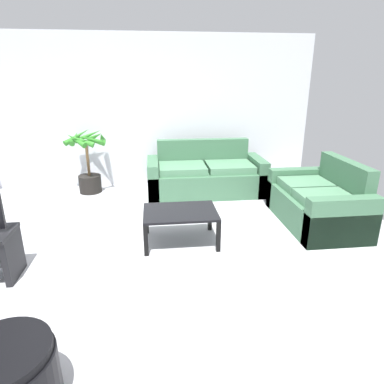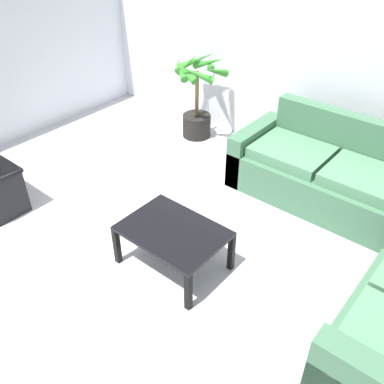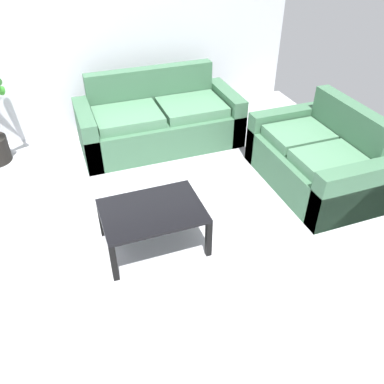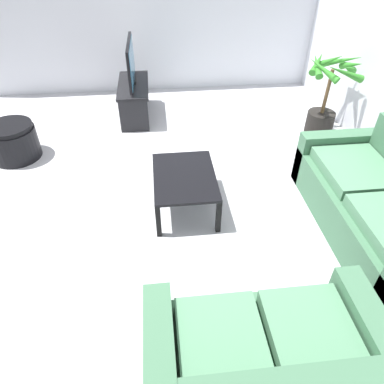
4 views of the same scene
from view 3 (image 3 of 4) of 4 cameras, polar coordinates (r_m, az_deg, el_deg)
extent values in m
plane|color=#B2B2B7|center=(3.43, -8.63, -13.63)|extent=(6.60, 6.60, 0.00)
cube|color=silver|center=(5.36, -17.87, 21.35)|extent=(6.00, 0.06, 2.70)
cube|color=#3F6B4C|center=(5.20, -4.56, 8.92)|extent=(2.01, 0.90, 0.42)
cube|color=#3F6B4C|center=(5.34, -5.96, 14.91)|extent=(1.65, 0.16, 0.48)
cube|color=#3F6B4C|center=(5.02, -14.78, 8.00)|extent=(0.18, 0.90, 0.62)
cube|color=#3F6B4C|center=(5.44, 4.85, 11.38)|extent=(0.18, 0.90, 0.62)
cube|color=#4F7F5D|center=(4.96, -9.20, 10.59)|extent=(0.79, 0.66, 0.12)
cube|color=#4F7F5D|center=(5.15, -0.04, 12.10)|extent=(0.79, 0.66, 0.12)
cube|color=#3F6B4C|center=(4.60, 16.94, 3.33)|extent=(0.90, 1.51, 0.42)
cube|color=#3F6B4C|center=(4.61, 21.74, 8.80)|extent=(0.16, 1.15, 0.48)
cube|color=#3F6B4C|center=(4.14, 22.23, -0.31)|extent=(0.90, 0.18, 0.62)
cube|color=#3F6B4C|center=(5.01, 12.93, 8.23)|extent=(0.90, 0.18, 0.62)
cube|color=#4F7F5D|center=(4.25, 19.15, 4.24)|extent=(0.66, 0.53, 0.12)
cube|color=#4F7F5D|center=(4.64, 15.05, 7.86)|extent=(0.66, 0.53, 0.12)
cube|color=black|center=(3.51, -5.75, -2.71)|extent=(0.89, 0.64, 0.03)
cube|color=black|center=(3.38, -11.16, -9.95)|extent=(0.05, 0.05, 0.39)
cube|color=black|center=(3.53, 2.39, -6.70)|extent=(0.05, 0.05, 0.39)
cube|color=black|center=(3.82, -12.87, -3.80)|extent=(0.05, 0.05, 0.39)
cube|color=black|center=(3.95, -0.84, -1.17)|extent=(0.05, 0.05, 0.39)
camera|label=1|loc=(1.30, 117.88, -54.93)|focal=31.14mm
camera|label=2|loc=(2.59, 63.96, 22.91)|focal=39.64mm
camera|label=4|loc=(4.29, 41.24, 28.35)|focal=32.94mm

